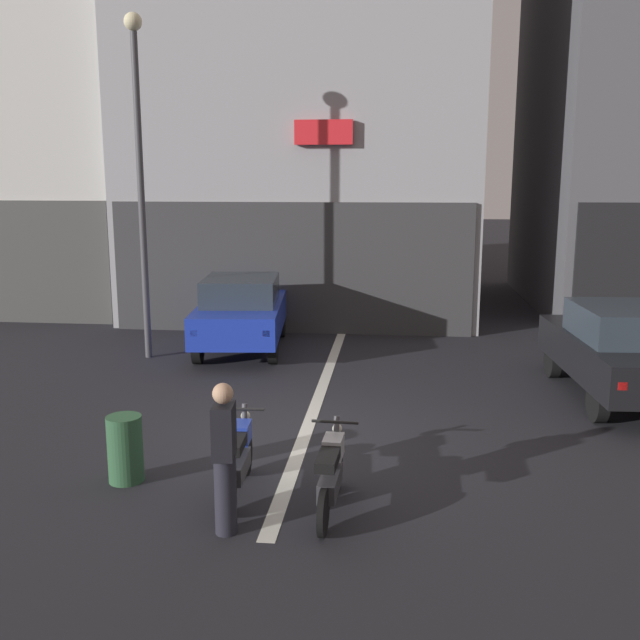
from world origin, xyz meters
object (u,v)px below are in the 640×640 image
object	(u,v)px
motorcycle_blue_row_leftmost	(239,457)
person_by_motorcycles	(225,458)
car_blue_crossing_near	(242,310)
street_lamp	(139,155)
car_black_parked_kerbside	(622,349)
motorcycle_silver_row_left_mid	(331,473)
car_silver_down_street	(411,275)
trash_bin	(125,449)

from	to	relation	value
motorcycle_blue_row_leftmost	person_by_motorcycles	bearing A→B (deg)	-85.57
person_by_motorcycles	car_blue_crossing_near	bearing A→B (deg)	101.01
car_blue_crossing_near	street_lamp	bearing A→B (deg)	-154.01
car_blue_crossing_near	street_lamp	size ratio (longest dim) A/B	0.61
motorcycle_blue_row_leftmost	person_by_motorcycles	size ratio (longest dim) A/B	1.00
person_by_motorcycles	car_black_parked_kerbside	bearing A→B (deg)	43.94
car_black_parked_kerbside	person_by_motorcycles	world-z (taller)	person_by_motorcycles
car_blue_crossing_near	motorcycle_silver_row_left_mid	bearing A→B (deg)	-70.70
car_silver_down_street	person_by_motorcycles	size ratio (longest dim) A/B	2.48
motorcycle_blue_row_leftmost	motorcycle_silver_row_left_mid	bearing A→B (deg)	-17.01
car_black_parked_kerbside	car_silver_down_street	xyz separation A→B (m)	(-3.41, 9.36, 0.00)
car_silver_down_street	car_black_parked_kerbside	bearing A→B (deg)	-70.01
car_blue_crossing_near	motorcycle_silver_row_left_mid	world-z (taller)	car_blue_crossing_near
car_blue_crossing_near	trash_bin	bearing A→B (deg)	-89.60
car_black_parked_kerbside	motorcycle_silver_row_left_mid	world-z (taller)	car_black_parked_kerbside
car_black_parked_kerbside	trash_bin	size ratio (longest dim) A/B	4.94
motorcycle_blue_row_leftmost	trash_bin	xyz separation A→B (m)	(-1.49, 0.20, -0.03)
car_black_parked_kerbside	motorcycle_silver_row_left_mid	size ratio (longest dim) A/B	2.51
person_by_motorcycles	motorcycle_silver_row_left_mid	bearing A→B (deg)	30.74
car_silver_down_street	motorcycle_silver_row_left_mid	world-z (taller)	car_silver_down_street
trash_bin	car_black_parked_kerbside	bearing A→B (deg)	30.51
car_blue_crossing_near	person_by_motorcycles	world-z (taller)	person_by_motorcycles
motorcycle_silver_row_left_mid	motorcycle_blue_row_leftmost	bearing A→B (deg)	162.99
car_silver_down_street	motorcycle_silver_row_left_mid	distance (m)	14.21
trash_bin	street_lamp	bearing A→B (deg)	106.98
motorcycle_blue_row_leftmost	car_black_parked_kerbside	bearing A→B (deg)	37.88
street_lamp	motorcycle_silver_row_left_mid	xyz separation A→B (m)	(4.54, -6.77, -3.76)
car_silver_down_street	street_lamp	size ratio (longest dim) A/B	0.60
street_lamp	car_silver_down_street	bearing A→B (deg)	52.36
car_black_parked_kerbside	car_blue_crossing_near	bearing A→B (deg)	158.36
car_black_parked_kerbside	motorcycle_blue_row_leftmost	world-z (taller)	car_black_parked_kerbside
motorcycle_silver_row_left_mid	trash_bin	bearing A→B (deg)	168.21
car_black_parked_kerbside	street_lamp	size ratio (longest dim) A/B	0.60
car_black_parked_kerbside	trash_bin	distance (m)	8.38
car_blue_crossing_near	motorcycle_blue_row_leftmost	size ratio (longest dim) A/B	2.54
motorcycle_blue_row_leftmost	person_by_motorcycles	world-z (taller)	person_by_motorcycles
car_blue_crossing_near	car_silver_down_street	size ratio (longest dim) A/B	1.03
motorcycle_blue_row_leftmost	person_by_motorcycles	xyz separation A→B (m)	(0.08, -0.99, 0.40)
car_black_parked_kerbside	street_lamp	distance (m)	9.90
motorcycle_blue_row_leftmost	person_by_motorcycles	distance (m)	1.07
car_black_parked_kerbside	motorcycle_silver_row_left_mid	xyz separation A→B (m)	(-4.57, -4.80, -0.43)
car_silver_down_street	motorcycle_silver_row_left_mid	bearing A→B (deg)	-94.68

